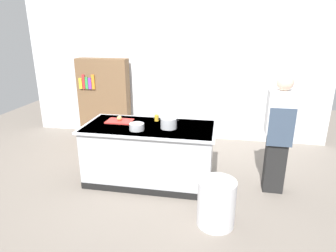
% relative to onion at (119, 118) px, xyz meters
% --- Properties ---
extents(ground_plane, '(10.00, 10.00, 0.00)m').
position_rel_onion_xyz_m(ground_plane, '(0.51, -0.12, -0.96)').
color(ground_plane, slate).
extents(back_wall, '(6.40, 0.12, 3.00)m').
position_rel_onion_xyz_m(back_wall, '(0.51, 1.98, 0.54)').
color(back_wall, silver).
rests_on(back_wall, ground_plane).
extents(counter_island, '(1.98, 0.98, 0.90)m').
position_rel_onion_xyz_m(counter_island, '(0.51, -0.12, -0.49)').
color(counter_island, '#B7BABF').
rests_on(counter_island, ground_plane).
extents(cutting_board, '(0.40, 0.28, 0.02)m').
position_rel_onion_xyz_m(cutting_board, '(0.00, -0.00, -0.05)').
color(cutting_board, red).
rests_on(cutting_board, counter_island).
extents(onion, '(0.08, 0.08, 0.08)m').
position_rel_onion_xyz_m(onion, '(0.00, 0.00, 0.00)').
color(onion, tan).
rests_on(onion, cutting_board).
extents(stock_pot, '(0.30, 0.24, 0.15)m').
position_rel_onion_xyz_m(stock_pot, '(0.81, -0.17, 0.02)').
color(stock_pot, '#B7BABF').
rests_on(stock_pot, counter_island).
extents(mixing_bowl, '(0.21, 0.21, 0.10)m').
position_rel_onion_xyz_m(mixing_bowl, '(0.38, -0.33, -0.01)').
color(mixing_bowl, '#B7BABF').
rests_on(mixing_bowl, counter_island).
extents(juice_cup, '(0.07, 0.07, 0.10)m').
position_rel_onion_xyz_m(juice_cup, '(0.56, 0.15, -0.01)').
color(juice_cup, yellow).
rests_on(juice_cup, counter_island).
extents(trash_bin, '(0.46, 0.46, 0.59)m').
position_rel_onion_xyz_m(trash_bin, '(1.56, -1.04, -0.66)').
color(trash_bin, silver).
rests_on(trash_bin, ground_plane).
extents(person_chef, '(0.38, 0.25, 1.72)m').
position_rel_onion_xyz_m(person_chef, '(2.36, -0.10, -0.04)').
color(person_chef, black).
rests_on(person_chef, ground_plane).
extents(bookshelf, '(1.10, 0.31, 1.70)m').
position_rel_onion_xyz_m(bookshelf, '(-0.95, 1.68, -0.11)').
color(bookshelf, brown).
rests_on(bookshelf, ground_plane).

